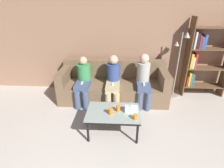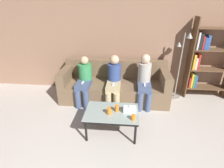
{
  "view_description": "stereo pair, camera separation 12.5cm",
  "coord_description": "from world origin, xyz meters",
  "px_view_note": "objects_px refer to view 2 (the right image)",
  "views": [
    {
      "loc": [
        0.17,
        -0.63,
        2.15
      ],
      "look_at": [
        0.0,
        2.49,
        0.68
      ],
      "focal_mm": 28.0,
      "sensor_mm": 36.0,
      "label": 1
    },
    {
      "loc": [
        0.29,
        -0.63,
        2.15
      ],
      "look_at": [
        0.0,
        2.49,
        0.68
      ],
      "focal_mm": 28.0,
      "sensor_mm": 36.0,
      "label": 2
    }
  ],
  "objects_px": {
    "cup_near_left": "(133,117)",
    "seated_person_mid_right": "(144,80)",
    "cup_near_right": "(117,108)",
    "standing_lamp": "(181,60)",
    "seated_person_left_end": "(84,79)",
    "bookshelf": "(205,59)",
    "coffee_table": "(112,114)",
    "tissue_box": "(130,109)",
    "couch": "(115,86)",
    "cup_far_center": "(109,111)",
    "seated_person_mid_left": "(114,79)"
  },
  "relations": [
    {
      "from": "standing_lamp",
      "to": "seated_person_left_end",
      "type": "relative_size",
      "value": 1.48
    },
    {
      "from": "couch",
      "to": "coffee_table",
      "type": "relative_size",
      "value": 2.71
    },
    {
      "from": "cup_near_right",
      "to": "bookshelf",
      "type": "distance_m",
      "value": 2.54
    },
    {
      "from": "coffee_table",
      "to": "cup_near_right",
      "type": "bearing_deg",
      "value": 11.31
    },
    {
      "from": "standing_lamp",
      "to": "cup_far_center",
      "type": "bearing_deg",
      "value": -134.41
    },
    {
      "from": "couch",
      "to": "seated_person_mid_left",
      "type": "xyz_separation_m",
      "value": [
        0.0,
        -0.24,
        0.27
      ]
    },
    {
      "from": "cup_near_right",
      "to": "seated_person_left_end",
      "type": "bearing_deg",
      "value": 128.01
    },
    {
      "from": "cup_near_right",
      "to": "standing_lamp",
      "type": "relative_size",
      "value": 0.08
    },
    {
      "from": "bookshelf",
      "to": "seated_person_mid_left",
      "type": "xyz_separation_m",
      "value": [
        -2.08,
        -0.54,
        -0.36
      ]
    },
    {
      "from": "coffee_table",
      "to": "standing_lamp",
      "type": "distance_m",
      "value": 2.12
    },
    {
      "from": "seated_person_mid_left",
      "to": "seated_person_mid_right",
      "type": "distance_m",
      "value": 0.67
    },
    {
      "from": "bookshelf",
      "to": "standing_lamp",
      "type": "bearing_deg",
      "value": -166.28
    },
    {
      "from": "cup_near_right",
      "to": "bookshelf",
      "type": "relative_size",
      "value": 0.06
    },
    {
      "from": "cup_far_center",
      "to": "cup_near_right",
      "type": "bearing_deg",
      "value": 36.91
    },
    {
      "from": "tissue_box",
      "to": "standing_lamp",
      "type": "height_order",
      "value": "standing_lamp"
    },
    {
      "from": "coffee_table",
      "to": "cup_near_left",
      "type": "relative_size",
      "value": 10.55
    },
    {
      "from": "coffee_table",
      "to": "tissue_box",
      "type": "height_order",
      "value": "tissue_box"
    },
    {
      "from": "coffee_table",
      "to": "seated_person_left_end",
      "type": "height_order",
      "value": "seated_person_left_end"
    },
    {
      "from": "couch",
      "to": "seated_person_mid_right",
      "type": "distance_m",
      "value": 0.77
    },
    {
      "from": "cup_near_right",
      "to": "standing_lamp",
      "type": "distance_m",
      "value": 2.03
    },
    {
      "from": "coffee_table",
      "to": "cup_near_left",
      "type": "height_order",
      "value": "cup_near_left"
    },
    {
      "from": "cup_near_left",
      "to": "seated_person_mid_right",
      "type": "distance_m",
      "value": 1.29
    },
    {
      "from": "standing_lamp",
      "to": "seated_person_mid_left",
      "type": "xyz_separation_m",
      "value": [
        -1.51,
        -0.4,
        -0.38
      ]
    },
    {
      "from": "cup_far_center",
      "to": "coffee_table",
      "type": "bearing_deg",
      "value": 62.69
    },
    {
      "from": "seated_person_left_end",
      "to": "seated_person_mid_left",
      "type": "height_order",
      "value": "seated_person_mid_left"
    },
    {
      "from": "cup_far_center",
      "to": "standing_lamp",
      "type": "bearing_deg",
      "value": 45.59
    },
    {
      "from": "tissue_box",
      "to": "seated_person_left_end",
      "type": "xyz_separation_m",
      "value": [
        -1.04,
        1.04,
        0.07
      ]
    },
    {
      "from": "bookshelf",
      "to": "seated_person_mid_right",
      "type": "distance_m",
      "value": 1.54
    },
    {
      "from": "coffee_table",
      "to": "couch",
      "type": "bearing_deg",
      "value": 92.38
    },
    {
      "from": "seated_person_mid_right",
      "to": "cup_near_left",
      "type": "bearing_deg",
      "value": -101.58
    },
    {
      "from": "bookshelf",
      "to": "seated_person_mid_right",
      "type": "relative_size",
      "value": 1.64
    },
    {
      "from": "cup_near_right",
      "to": "standing_lamp",
      "type": "bearing_deg",
      "value": 46.25
    },
    {
      "from": "cup_near_left",
      "to": "bookshelf",
      "type": "height_order",
      "value": "bookshelf"
    },
    {
      "from": "coffee_table",
      "to": "tissue_box",
      "type": "xyz_separation_m",
      "value": [
        0.31,
        0.02,
        0.1
      ]
    },
    {
      "from": "seated_person_left_end",
      "to": "cup_near_left",
      "type": "bearing_deg",
      "value": -48.95
    },
    {
      "from": "seated_person_left_end",
      "to": "seated_person_mid_left",
      "type": "relative_size",
      "value": 0.96
    },
    {
      "from": "seated_person_mid_left",
      "to": "coffee_table",
      "type": "bearing_deg",
      "value": -87.07
    },
    {
      "from": "tissue_box",
      "to": "bookshelf",
      "type": "relative_size",
      "value": 0.12
    },
    {
      "from": "cup_near_left",
      "to": "cup_near_right",
      "type": "bearing_deg",
      "value": 142.5
    },
    {
      "from": "cup_near_right",
      "to": "standing_lamp",
      "type": "height_order",
      "value": "standing_lamp"
    },
    {
      "from": "bookshelf",
      "to": "seated_person_left_end",
      "type": "distance_m",
      "value": 2.84
    },
    {
      "from": "cup_near_left",
      "to": "couch",
      "type": "bearing_deg",
      "value": 105.62
    },
    {
      "from": "bookshelf",
      "to": "cup_near_left",
      "type": "bearing_deg",
      "value": -133.08
    },
    {
      "from": "tissue_box",
      "to": "bookshelf",
      "type": "distance_m",
      "value": 2.38
    },
    {
      "from": "bookshelf",
      "to": "tissue_box",
      "type": "bearing_deg",
      "value": -137.65
    },
    {
      "from": "tissue_box",
      "to": "standing_lamp",
      "type": "relative_size",
      "value": 0.14
    },
    {
      "from": "cup_near_left",
      "to": "cup_near_right",
      "type": "relative_size",
      "value": 0.73
    },
    {
      "from": "cup_near_left",
      "to": "cup_far_center",
      "type": "relative_size",
      "value": 0.77
    },
    {
      "from": "bookshelf",
      "to": "standing_lamp",
      "type": "distance_m",
      "value": 0.6
    },
    {
      "from": "cup_near_left",
      "to": "seated_person_mid_left",
      "type": "distance_m",
      "value": 1.31
    }
  ]
}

